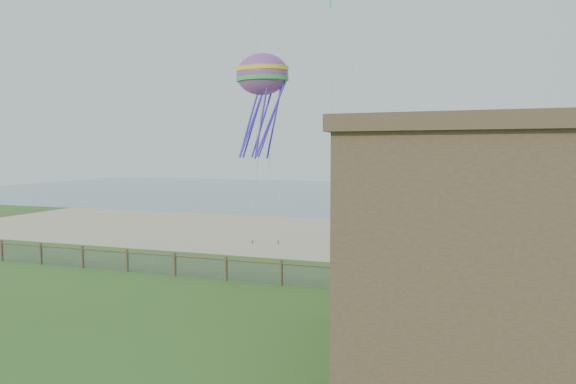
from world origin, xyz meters
name	(u,v)px	position (x,y,z in m)	size (l,w,h in m)	color
ground	(228,323)	(0.00, 0.00, 0.00)	(160.00, 160.00, 0.00)	#385A1F
sand_beach	(349,236)	(0.00, 22.00, 0.00)	(72.00, 20.00, 0.02)	tan
ocean	(407,194)	(0.00, 66.00, 0.00)	(160.00, 68.00, 0.02)	slate
chainlink_fence	(281,274)	(0.00, 6.00, 0.55)	(36.20, 0.20, 1.25)	brown
picnic_table	(422,328)	(7.17, 0.62, 0.43)	(2.02, 1.53, 0.85)	brown
octopus_kite	(262,104)	(-3.95, 13.52, 9.71)	(3.50, 2.47, 7.21)	#EC4625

